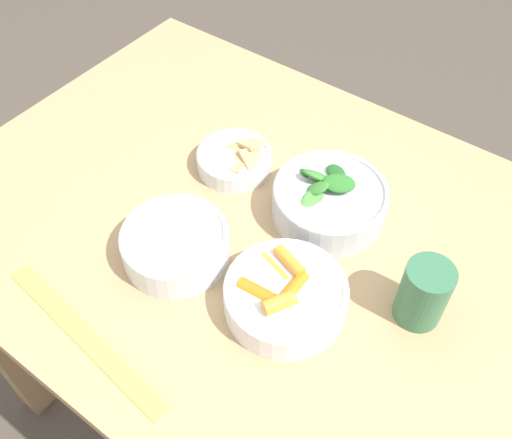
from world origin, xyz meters
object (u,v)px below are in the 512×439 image
bowl_greens (329,200)px  ruler (84,336)px  bowl_cookies (235,159)px  bowl_carrots (285,295)px  bowl_beans_hotdog (176,245)px  cup (423,293)px

bowl_greens → ruler: (0.15, 0.39, -0.03)m
bowl_greens → bowl_cookies: size_ratio=1.41×
bowl_carrots → ruler: bowl_carrots is taller
bowl_beans_hotdog → cup: 0.37m
cup → bowl_greens: bearing=-23.1°
bowl_cookies → ruler: (-0.04, 0.39, -0.02)m
bowl_greens → bowl_beans_hotdog: (0.14, 0.21, -0.01)m
bowl_cookies → bowl_carrots: bearing=141.6°
bowl_beans_hotdog → ruler: 0.18m
bowl_carrots → bowl_beans_hotdog: 0.19m
bowl_beans_hotdog → cup: size_ratio=1.61×
bowl_beans_hotdog → cup: cup is taller
bowl_beans_hotdog → bowl_cookies: size_ratio=1.25×
bowl_carrots → ruler: bearing=46.3°
bowl_greens → cup: cup is taller
bowl_cookies → ruler: bowl_cookies is taller
bowl_carrots → ruler: (0.20, 0.21, -0.03)m
bowl_greens → cup: size_ratio=1.81×
ruler → bowl_carrots: bearing=-133.7°
bowl_cookies → cup: (-0.39, 0.08, 0.03)m
bowl_beans_hotdog → ruler: (0.01, 0.18, -0.02)m
ruler → cup: 0.47m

